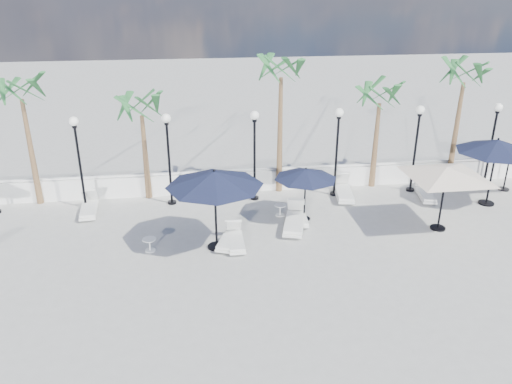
{
  "coord_description": "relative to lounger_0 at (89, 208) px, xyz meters",
  "views": [
    {
      "loc": [
        -2.55,
        -12.93,
        8.56
      ],
      "look_at": [
        -0.31,
        3.72,
        1.5
      ],
      "focal_mm": 35.0,
      "sensor_mm": 36.0,
      "label": 1
    }
  ],
  "objects": [
    {
      "name": "ground",
      "position": [
        6.78,
        -5.98,
        -0.24
      ],
      "size": [
        100.0,
        100.0,
        0.0
      ],
      "primitive_type": "plane",
      "color": "#969692",
      "rests_on": "ground"
    },
    {
      "name": "balustrade",
      "position": [
        6.78,
        1.52,
        0.23
      ],
      "size": [
        26.0,
        0.3,
        1.01
      ],
      "color": "silver",
      "rests_on": "ground"
    },
    {
      "name": "lamppost_1",
      "position": [
        -0.22,
        0.52,
        2.26
      ],
      "size": [
        0.36,
        0.36,
        3.84
      ],
      "color": "black",
      "rests_on": "ground"
    },
    {
      "name": "lamppost_2",
      "position": [
        3.28,
        0.52,
        2.26
      ],
      "size": [
        0.36,
        0.36,
        3.84
      ],
      "color": "black",
      "rests_on": "ground"
    },
    {
      "name": "lamppost_3",
      "position": [
        6.78,
        0.52,
        2.26
      ],
      "size": [
        0.36,
        0.36,
        3.84
      ],
      "color": "black",
      "rests_on": "ground"
    },
    {
      "name": "lamppost_4",
      "position": [
        10.28,
        0.52,
        2.26
      ],
      "size": [
        0.36,
        0.36,
        3.84
      ],
      "color": "black",
      "rests_on": "ground"
    },
    {
      "name": "lamppost_5",
      "position": [
        13.78,
        0.52,
        2.26
      ],
      "size": [
        0.36,
        0.36,
        3.84
      ],
      "color": "black",
      "rests_on": "ground"
    },
    {
      "name": "lamppost_6",
      "position": [
        17.28,
        0.52,
        2.26
      ],
      "size": [
        0.36,
        0.36,
        3.84
      ],
      "color": "black",
      "rests_on": "ground"
    },
    {
      "name": "palm_0",
      "position": [
        -2.22,
        1.32,
        4.3
      ],
      "size": [
        2.6,
        2.6,
        5.5
      ],
      "color": "brown",
      "rests_on": "ground"
    },
    {
      "name": "palm_1",
      "position": [
        2.28,
        1.32,
        3.52
      ],
      "size": [
        2.6,
        2.6,
        4.7
      ],
      "color": "brown",
      "rests_on": "ground"
    },
    {
      "name": "palm_2",
      "position": [
        7.98,
        1.32,
        4.88
      ],
      "size": [
        2.6,
        2.6,
        6.1
      ],
      "color": "brown",
      "rests_on": "ground"
    },
    {
      "name": "palm_3",
      "position": [
        12.28,
        1.32,
        3.71
      ],
      "size": [
        2.6,
        2.6,
        4.9
      ],
      "color": "brown",
      "rests_on": "ground"
    },
    {
      "name": "palm_4",
      "position": [
        15.98,
        1.32,
        4.49
      ],
      "size": [
        2.6,
        2.6,
        5.7
      ],
      "color": "brown",
      "rests_on": "ground"
    },
    {
      "name": "lounger_0",
      "position": [
        0.0,
        0.0,
        0.0
      ],
      "size": [
        0.78,
        1.93,
        0.7
      ],
      "rotation": [
        0.0,
        0.0,
        0.09
      ],
      "color": "white",
      "rests_on": "ground"
    },
    {
      "name": "lounger_2",
      "position": [
        5.59,
        -3.44,
        -0.02
      ],
      "size": [
        0.57,
        1.72,
        0.64
      ],
      "rotation": [
        0.0,
        0.0,
        -0.0
      ],
      "color": "white",
      "rests_on": "ground"
    },
    {
      "name": "lounger_3",
      "position": [
        5.34,
        -3.31,
        -0.03
      ],
      "size": [
        1.04,
        1.7,
        0.61
      ],
      "rotation": [
        0.0,
        0.0,
        -0.34
      ],
      "color": "white",
      "rests_on": "ground"
    },
    {
      "name": "lounger_4",
      "position": [
        10.62,
        0.24,
        0.03
      ],
      "size": [
        0.98,
        2.16,
        0.78
      ],
      "rotation": [
        0.0,
        0.0,
        -0.15
      ],
      "color": "white",
      "rests_on": "ground"
    },
    {
      "name": "lounger_5",
      "position": [
        8.23,
        -1.83,
        -0.03
      ],
      "size": [
        0.66,
        1.65,
        0.61
      ],
      "rotation": [
        0.0,
        0.0,
        -0.09
      ],
      "color": "white",
      "rests_on": "ground"
    },
    {
      "name": "lounger_6",
      "position": [
        7.92,
        -2.35,
        0.03
      ],
      "size": [
        1.26,
        2.26,
        0.81
      ],
      "rotation": [
        0.0,
        0.0,
        -0.28
      ],
      "color": "white",
      "rests_on": "ground"
    },
    {
      "name": "lounger_7",
      "position": [
        14.07,
        -0.35,
        -0.02
      ],
      "size": [
        0.91,
        1.83,
        0.66
      ],
      "rotation": [
        0.0,
        0.0,
        -0.2
      ],
      "color": "white",
      "rests_on": "ground"
    },
    {
      "name": "side_table_1",
      "position": [
        2.62,
        -3.43,
        0.04
      ],
      "size": [
        0.47,
        0.47,
        0.46
      ],
      "color": "white",
      "rests_on": "ground"
    },
    {
      "name": "side_table_2",
      "position": [
        7.58,
        -1.23,
        0.04
      ],
      "size": [
        0.47,
        0.47,
        0.46
      ],
      "color": "white",
      "rests_on": "ground"
    },
    {
      "name": "parasol_navy_left",
      "position": [
        4.92,
        -3.5,
        2.33
      ],
      "size": [
        3.3,
        3.3,
        2.91
      ],
      "color": "black",
      "rests_on": "ground"
    },
    {
      "name": "parasol_navy_mid",
      "position": [
        8.44,
        -1.7,
        1.66
      ],
      "size": [
        2.4,
        2.4,
        2.15
      ],
      "color": "black",
      "rests_on": "ground"
    },
    {
      "name": "parasol_navy_right",
      "position": [
        16.35,
        -1.27,
        2.29
      ],
      "size": [
        3.2,
        3.2,
        2.87
      ],
      "color": "black",
      "rests_on": "ground"
    },
    {
      "name": "parasol_cream_sq_b",
      "position": [
        13.27,
        -3.18,
        2.23
      ],
      "size": [
        5.32,
        5.32,
        2.67
      ],
      "color": "black",
      "rests_on": "ground"
    }
  ]
}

